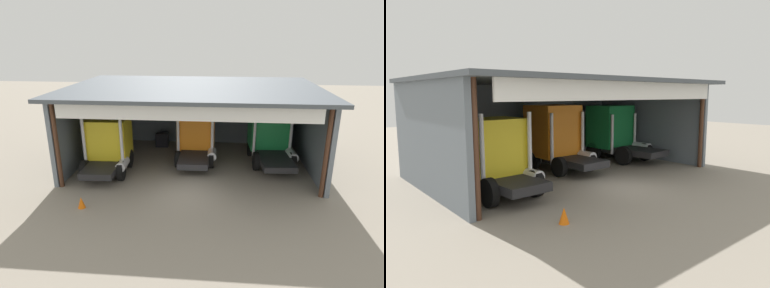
# 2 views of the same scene
# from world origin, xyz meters

# --- Properties ---
(ground_plane) EXTENTS (80.00, 80.00, 0.00)m
(ground_plane) POSITION_xyz_m (0.00, 0.00, 0.00)
(ground_plane) COLOR gray
(ground_plane) RESTS_ON ground
(workshop_shed) EXTENTS (14.92, 9.76, 5.00)m
(workshop_shed) POSITION_xyz_m (0.00, 5.13, 3.51)
(workshop_shed) COLOR slate
(workshop_shed) RESTS_ON ground
(truck_yellow_center_right_bay) EXTENTS (2.66, 4.19, 3.54)m
(truck_yellow_center_right_bay) POSITION_xyz_m (-4.96, 2.50, 1.71)
(truck_yellow_center_right_bay) COLOR yellow
(truck_yellow_center_right_bay) RESTS_ON ground
(truck_orange_center_left_bay) EXTENTS (2.60, 5.08, 3.65)m
(truck_orange_center_left_bay) POSITION_xyz_m (0.11, 5.14, 1.91)
(truck_orange_center_left_bay) COLOR orange
(truck_orange_center_left_bay) RESTS_ON ground
(truck_green_right_bay) EXTENTS (2.86, 5.23, 3.52)m
(truck_green_right_bay) POSITION_xyz_m (4.91, 5.18, 1.81)
(truck_green_right_bay) COLOR #197F3D
(truck_green_right_bay) RESTS_ON ground
(oil_drum) EXTENTS (0.58, 0.58, 0.94)m
(oil_drum) POSITION_xyz_m (-2.81, 7.36, 0.47)
(oil_drum) COLOR #197233
(oil_drum) RESTS_ON ground
(tool_cart) EXTENTS (0.90, 0.60, 1.00)m
(tool_cart) POSITION_xyz_m (-2.60, 7.32, 0.50)
(tool_cart) COLOR black
(tool_cart) RESTS_ON ground
(traffic_cone) EXTENTS (0.36, 0.36, 0.56)m
(traffic_cone) POSITION_xyz_m (-4.89, -2.02, 0.28)
(traffic_cone) COLOR orange
(traffic_cone) RESTS_ON ground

